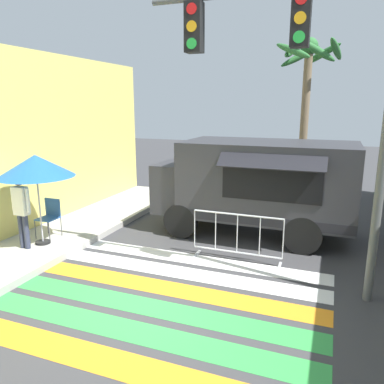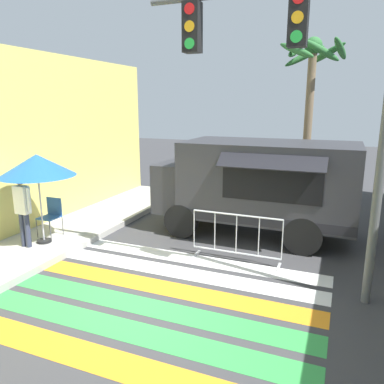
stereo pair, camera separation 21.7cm
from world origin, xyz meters
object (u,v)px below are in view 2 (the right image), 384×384
barricade_front (236,238)px  palm_tree (312,80)px  vendor_person (23,206)px  patio_umbrella (37,166)px  traffic_signal_pole (299,64)px  folding_chair (52,213)px  food_truck (254,182)px

barricade_front → palm_tree: size_ratio=0.36×
vendor_person → patio_umbrella: bearing=54.2°
traffic_signal_pole → folding_chair: bearing=176.7°
traffic_signal_pole → patio_umbrella: 6.35m
patio_umbrella → vendor_person: patio_umbrella is taller
food_truck → folding_chair: food_truck is taller
food_truck → palm_tree: size_ratio=0.91×
food_truck → barricade_front: size_ratio=2.53×
patio_umbrella → folding_chair: 1.46m
traffic_signal_pole → vendor_person: traffic_signal_pole is taller
vendor_person → barricade_front: 5.14m
patio_umbrella → folding_chair: patio_umbrella is taller
traffic_signal_pole → barricade_front: (-1.28, 0.90, -3.68)m
vendor_person → folding_chair: bearing=78.4°
vendor_person → barricade_front: vendor_person is taller
traffic_signal_pole → palm_tree: size_ratio=1.02×
food_truck → patio_umbrella: food_truck is taller
patio_umbrella → folding_chair: size_ratio=2.24×
food_truck → vendor_person: 5.93m
food_truck → barricade_front: 2.23m
folding_chair → palm_tree: palm_tree is taller
folding_chair → vendor_person: (-0.01, -0.91, 0.42)m
patio_umbrella → palm_tree: (5.56, 7.44, 2.27)m
traffic_signal_pole → patio_umbrella: bearing=-178.4°
folding_chair → food_truck: bearing=37.0°
food_truck → patio_umbrella: 5.59m
food_truck → traffic_signal_pole: 4.26m
food_truck → vendor_person: size_ratio=2.98×
barricade_front → folding_chair: bearing=-173.6°
vendor_person → traffic_signal_pole: bearing=-6.0°
folding_chair → barricade_front: size_ratio=0.47×
patio_umbrella → folding_chair: (-0.17, 0.52, -1.35)m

